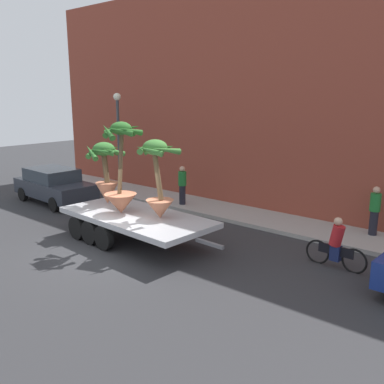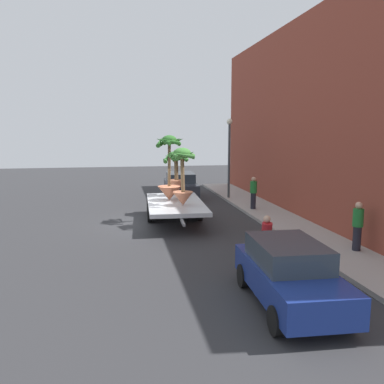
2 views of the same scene
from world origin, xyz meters
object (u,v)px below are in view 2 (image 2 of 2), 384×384
Objects in this scene: pedestrian_far_left at (358,225)px; potted_palm_middle at (169,174)px; flatbed_trailer at (175,205)px; parked_car at (289,273)px; potted_palm_rear at (183,176)px; cyclist at (266,240)px; pedestrian_near_gate at (253,192)px; trailing_car at (181,185)px; street_lamp at (229,148)px; potted_palm_front at (176,172)px.

potted_palm_middle is at bearing -138.58° from pedestrian_far_left.
parked_car is (9.69, 1.47, 0.06)m from flatbed_trailer.
pedestrian_far_left is (6.48, 5.72, -1.17)m from potted_palm_middle.
flatbed_trailer is 1.86m from potted_palm_rear.
pedestrian_near_gate reaches higher than cyclist.
potted_palm_rear is 1.38× the size of cyclist.
parked_car is at bearing 0.57° from trailing_car.
flatbed_trailer is 1.36× the size of street_lamp.
potted_palm_middle reaches higher than potted_palm_front.
pedestrian_near_gate is (5.17, 3.11, 0.21)m from trailing_car.
potted_palm_front is 4.26m from pedestrian_near_gate.
potted_palm_rear is at bearing -57.71° from pedestrian_near_gate.
flatbed_trailer is at bearing -10.36° from potted_palm_front.
flatbed_trailer is 2.13× the size of potted_palm_middle.
potted_palm_rear is 0.57× the size of trailing_car.
potted_palm_front is at bearing -11.15° from trailing_car.
pedestrian_near_gate is (-11.28, 2.94, 0.22)m from parked_car.
potted_palm_middle is 8.72m from pedestrian_far_left.
trailing_car is at bearing -176.10° from cyclist.
pedestrian_far_left is (13.00, 4.18, 0.21)m from trailing_car.
potted_palm_rear is at bearing -31.21° from street_lamp.
potted_palm_front is 8.29m from cyclist.
trailing_car is (-16.44, -0.16, 0.00)m from parked_car.
flatbed_trailer is 6.62m from cyclist.
flatbed_trailer is 3.83× the size of pedestrian_near_gate.
pedestrian_far_left is at bearing 17.82° from trailing_car.
cyclist is 1.08× the size of pedestrian_near_gate.
potted_palm_front reaches higher than cyclist.
parked_car is 2.44× the size of pedestrian_far_left.
parked_car is at bearing 5.82° from potted_palm_front.
potted_palm_front is 1.32× the size of pedestrian_near_gate.
pedestrian_near_gate is at bearing 88.54° from potted_palm_front.
parked_car is (9.92, 1.70, -1.39)m from potted_palm_middle.
potted_palm_middle is 4.98m from pedestrian_near_gate.
pedestrian_near_gate is at bearing 109.74° from flatbed_trailer.
flatbed_trailer is 7.21m from street_lamp.
potted_palm_front is 0.51× the size of trailing_car.
potted_palm_middle reaches higher than pedestrian_near_gate.
potted_palm_front is 0.47× the size of street_lamp.
parked_car is at bearing -14.62° from pedestrian_near_gate.
trailing_car is 13.66m from pedestrian_far_left.
flatbed_trailer is 3.83× the size of pedestrian_far_left.
street_lamp is at bearing 170.61° from cyclist.
street_lamp is (-5.39, 4.12, 2.46)m from flatbed_trailer.
parked_car is at bearing -49.43° from pedestrian_far_left.
pedestrian_near_gate is (-2.66, 4.21, -1.22)m from potted_palm_rear.
street_lamp is at bearing -173.29° from pedestrian_far_left.
pedestrian_far_left is at bearing 45.60° from potted_palm_rear.
parked_car is 16.44m from trailing_car.
street_lamp is at bearing 170.05° from parked_car.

